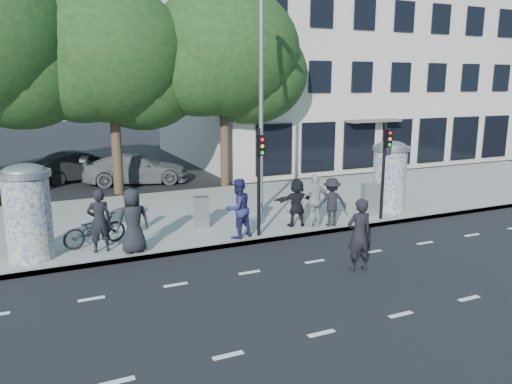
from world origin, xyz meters
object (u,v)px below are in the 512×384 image
ped_d (332,202)px  ped_e (315,201)px  cabinet_right (370,199)px  car_right (136,169)px  ped_a (133,221)px  ped_f (297,203)px  traffic_pole_near (260,171)px  cabinet_left (202,212)px  car_mid (81,166)px  man_road (359,235)px  traffic_pole_far (385,161)px  street_lamp (262,86)px  ad_column_right (390,175)px  ad_column_left (28,210)px  bicycle (95,229)px  ped_c (238,208)px  ped_b (99,221)px

ped_d → ped_e: size_ratio=0.92×
cabinet_right → car_right: bearing=132.5°
ped_a → ped_f: bearing=-178.8°
traffic_pole_near → ped_a: (-3.92, 0.06, -1.14)m
cabinet_left → car_mid: bearing=118.6°
ped_a → car_mid: ped_a is taller
traffic_pole_near → ped_d: traffic_pole_near is taller
ped_f → man_road: size_ratio=0.83×
traffic_pole_far → street_lamp: bearing=140.1°
ad_column_right → traffic_pole_far: size_ratio=0.78×
ad_column_left → traffic_pole_far: traffic_pole_far is taller
ped_d → cabinet_left: 4.39m
cabinet_left → car_right: bearing=106.8°
ped_f → car_right: 10.93m
ad_column_left → man_road: size_ratio=1.35×
cabinet_right → bicycle: bearing=-172.8°
street_lamp → ped_f: (0.22, -2.33, -3.83)m
ped_c → cabinet_left: 1.81m
cabinet_right → traffic_pole_near: bearing=-162.0°
ped_b → bicycle: 0.76m
ped_a → car_right: bearing=-104.9°
street_lamp → ped_e: 4.66m
ped_f → car_right: ped_f is taller
street_lamp → man_road: street_lamp is taller
traffic_pole_near → ad_column_right: bearing=8.9°
street_lamp → ped_a: (-5.32, -2.78, -3.70)m
ad_column_right → cabinet_left: size_ratio=2.56×
ad_column_right → cabinet_right: size_ratio=2.23×
man_road → cabinet_left: (-2.66, 5.17, -0.31)m
car_mid → street_lamp: bearing=-163.4°
ped_d → street_lamp: bearing=-50.9°
ped_b → ad_column_left: bearing=-6.1°
ped_d → ped_f: ped_d is taller
ped_c → bicycle: (-4.19, 1.02, -0.44)m
street_lamp → ped_e: size_ratio=4.46×
street_lamp → ped_c: street_lamp is taller
ad_column_left → ped_a: 2.79m
ad_column_right → ped_d: size_ratio=1.61×
traffic_pole_near → traffic_pole_far: 4.80m
traffic_pole_far → car_right: size_ratio=0.67×
street_lamp → ped_f: street_lamp is taller
street_lamp → cabinet_left: street_lamp is taller
ad_column_right → cabinet_right: (-1.04, -0.25, -0.79)m
traffic_pole_far → man_road: traffic_pole_far is taller
ped_f → bicycle: size_ratio=0.86×
ped_c → ped_e: bearing=163.2°
man_road → car_mid: 17.04m
ped_e → man_road: bearing=79.2°
ped_c → ped_f: size_ratio=1.15×
ped_d → car_mid: bearing=-47.7°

